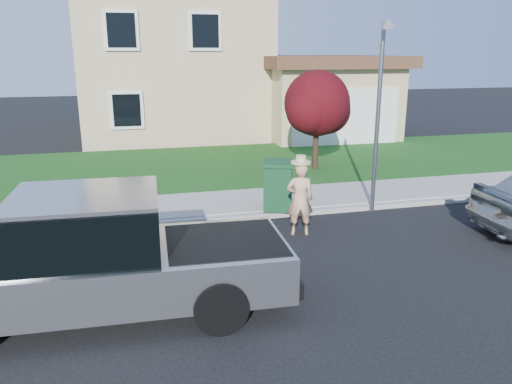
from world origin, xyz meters
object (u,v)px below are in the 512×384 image
woman (300,198)px  ornamental_tree (318,106)px  trash_bin (278,185)px  pickup_truck (98,259)px  street_lamp (379,108)px

woman → ornamental_tree: ornamental_tree is taller
ornamental_tree → trash_bin: 4.91m
woman → pickup_truck: bearing=43.6°
ornamental_tree → trash_bin: ornamental_tree is taller
street_lamp → woman: bearing=-139.2°
ornamental_tree → trash_bin: size_ratio=2.73×
pickup_truck → trash_bin: pickup_truck is taller
pickup_truck → woman: size_ratio=3.33×
woman → ornamental_tree: (2.45, 5.43, 1.31)m
woman → trash_bin: 1.45m
pickup_truck → street_lamp: (6.27, 3.52, 1.67)m
ornamental_tree → street_lamp: (-0.18, -4.38, 0.40)m
woman → ornamental_tree: 6.11m
trash_bin → pickup_truck: bearing=-115.1°
trash_bin → street_lamp: bearing=10.4°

